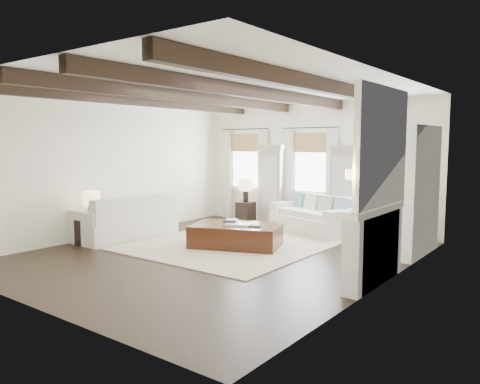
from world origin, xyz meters
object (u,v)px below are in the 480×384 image
Objects in this scene: sofa_left at (127,220)px; side_table_front at (93,232)px; sofa_back at (314,218)px; side_table_back at (246,213)px; ottoman at (236,236)px.

sofa_left reaches higher than side_table_front.
sofa_back reaches higher than side_table_back.
side_table_back is at bearing 74.05° from side_table_front.
sofa_left is 2.66m from ottoman.
sofa_back is 5.13m from side_table_front.
sofa_left is 0.90m from side_table_front.
side_table_front is (-2.59, -1.68, 0.03)m from ottoman.
sofa_left is (-3.11, -3.14, 0.04)m from sofa_back.
side_table_back is at bearing 100.97° from ottoman.
sofa_back is 4.32× the size of side_table_front.
ottoman is 2.97× the size of side_table_back.
side_table_front reaches higher than ottoman.
sofa_left is 3.28m from side_table_back.
sofa_left is at bearing 86.22° from side_table_front.
side_table_back is (-2.03, -0.05, -0.06)m from sofa_back.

